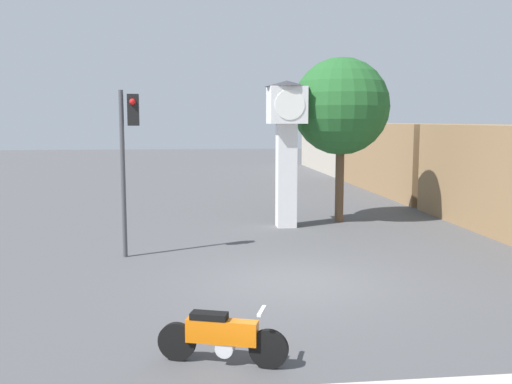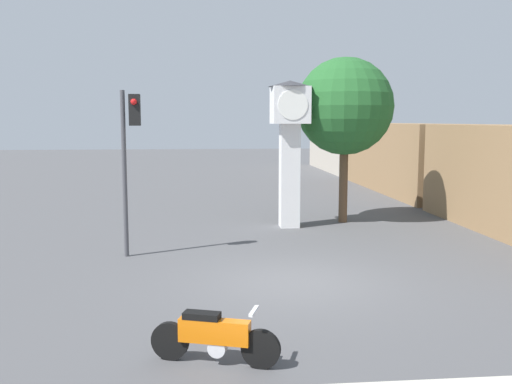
% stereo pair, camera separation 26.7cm
% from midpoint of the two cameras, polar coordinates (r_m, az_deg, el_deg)
% --- Properties ---
extents(ground_plane, '(120.00, 120.00, 0.00)m').
position_cam_midpoint_polar(ground_plane, '(12.76, 4.39, -8.99)').
color(ground_plane, '#4C4C4F').
extents(motorcycle, '(1.89, 0.74, 0.86)m').
position_cam_midpoint_polar(motorcycle, '(8.58, -3.29, -14.23)').
color(motorcycle, black).
rests_on(motorcycle, ground_plane).
extents(clock_tower, '(1.44, 1.44, 4.84)m').
position_cam_midpoint_polar(clock_tower, '(18.90, 3.80, 6.16)').
color(clock_tower, white).
rests_on(clock_tower, ground_plane).
extents(freight_train, '(2.80, 34.89, 3.40)m').
position_cam_midpoint_polar(freight_train, '(29.75, 14.74, 3.36)').
color(freight_train, olive).
rests_on(freight_train, ground_plane).
extents(traffic_light, '(0.50, 0.35, 4.31)m').
position_cam_midpoint_polar(traffic_light, '(15.02, -12.05, 4.78)').
color(traffic_light, '#47474C').
rests_on(traffic_light, ground_plane).
extents(street_tree, '(3.34, 3.34, 5.70)m').
position_cam_midpoint_polar(street_tree, '(20.03, 9.25, 8.41)').
color(street_tree, brown).
rests_on(street_tree, ground_plane).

